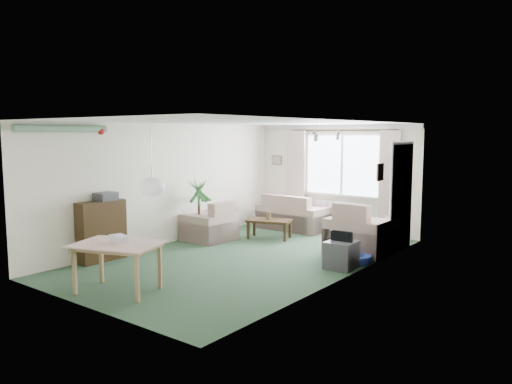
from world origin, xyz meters
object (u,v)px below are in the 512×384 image
Objects in this scene: sofa at (294,212)px; pet_bed at (352,258)px; armchair_corner at (361,227)px; houseplant at (199,209)px; coffee_table at (269,229)px; bookshelf at (102,231)px; armchair_left at (209,221)px; dining_table at (118,268)px; tv_cube at (341,255)px.

sofa is 3.09m from pet_bed.
houseplant is (-3.12, -1.05, 0.17)m from armchair_corner.
coffee_table is 1.53m from houseplant.
pet_bed is at bearing 5.91° from houseplant.
bookshelf is 4.35m from pet_bed.
armchair_left is 1.27m from coffee_table.
sofa is at bearing 142.06° from pet_bed.
bookshelf is 0.81× the size of houseplant.
dining_table reaches higher than tv_cube.
armchair_left reaches higher than pet_bed.
dining_table is at bearing -65.13° from houseplant.
armchair_corner is 3.30m from houseplant.
sofa is 3.26× the size of tv_cube.
armchair_corner reaches higher than tv_cube.
armchair_left is 1.37× the size of pet_bed.
coffee_table reaches higher than pet_bed.
sofa is 1.50× the size of armchair_corner.
bookshelf is (-1.07, -4.45, 0.12)m from sofa.
armchair_left reaches higher than dining_table.
armchair_corner is 0.83× the size of houseplant.
pet_bed is at bearing 103.86° from armchair_corner.
armchair_corner is 1.00× the size of dining_table.
coffee_table is at bearing 69.97° from bookshelf.
armchair_left is 0.32m from houseplant.
armchair_corner is at bearing 18.54° from houseplant.
houseplant is at bearing 174.96° from tv_cube.
houseplant reaches higher than sofa.
armchair_corner is at bearing 0.28° from coffee_table.
pet_bed is (-0.05, 0.47, -0.16)m from tv_cube.
armchair_left is (-0.73, -2.08, 0.00)m from sofa.
tv_cube is (1.90, 2.99, -0.11)m from dining_table.
dining_table is (0.57, -5.35, -0.07)m from sofa.
armchair_corner is 4.50m from dining_table.
houseplant is 1.21× the size of dining_table.
houseplant is 3.37m from pet_bed.
armchair_corner is 1.02× the size of bookshelf.
armchair_corner is at bearing 98.01° from tv_cube.
houseplant reaches higher than pet_bed.
armchair_corner is at bearing 103.91° from pet_bed.
dining_table is at bearing -28.20° from bookshelf.
bookshelf is at bearing -6.57° from armchair_left.
tv_cube is (3.35, -0.13, -0.42)m from houseplant.
bookshelf is 1.57× the size of pet_bed.
pet_bed is at bearing 93.24° from tv_cube.
houseplant reaches higher than armchair_left.
coffee_table is (0.88, 0.89, -0.21)m from armchair_left.
armchair_corner is 0.84m from pet_bed.
armchair_left is (-2.98, -0.90, -0.07)m from armchair_corner.
coffee_table is at bearing 150.41° from tv_cube.
armchair_left is at bearing 72.60° from sofa.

